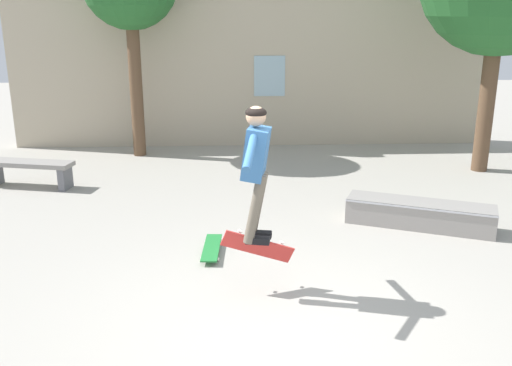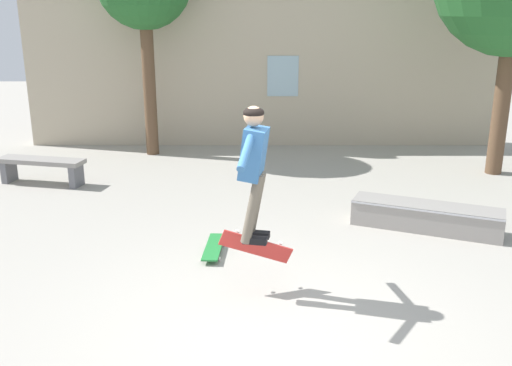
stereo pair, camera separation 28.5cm
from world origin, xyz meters
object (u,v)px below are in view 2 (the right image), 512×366
skate_ledge (429,217)px  skateboard_resting (216,247)px  skater (256,162)px  skateboard_flipping (258,247)px  park_bench (44,165)px

skate_ledge → skateboard_resting: bearing=-142.2°
skater → skateboard_resting: 1.91m
skate_ledge → skateboard_flipping: 3.09m
skate_ledge → skateboard_flipping: (-2.46, -1.85, 0.33)m
skateboard_flipping → park_bench: bearing=126.4°
skater → skateboard_flipping: 1.01m
skater → skateboard_flipping: (0.02, 0.08, -1.00)m
park_bench → skater: bearing=-34.4°
skate_ledge → skater: bearing=-119.4°
skater → skateboard_resting: bearing=126.6°
park_bench → skate_ledge: bearing=-6.7°
skate_ledge → skater: 3.41m
skateboard_resting → skate_ledge: bearing=-71.4°
park_bench → skate_ledge: size_ratio=0.78×
park_bench → skateboard_flipping: size_ratio=1.97×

